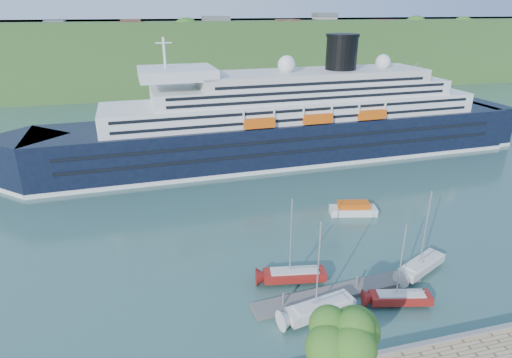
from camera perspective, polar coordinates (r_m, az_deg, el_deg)
name	(u,v)px	position (r m, az deg, el deg)	size (l,w,h in m)	color
far_hillside	(189,54)	(171.69, -8.96, 16.16)	(400.00, 50.00, 24.00)	#325120
quay_coping	(384,352)	(41.15, 16.74, -21.27)	(220.00, 0.50, 0.30)	slate
cruise_ship	(286,99)	(84.63, 4.00, 10.55)	(107.03, 15.58, 24.03)	black
floating_pontoon	(339,292)	(48.41, 10.99, -14.58)	(19.53, 2.39, 0.43)	slate
sailboat_white_near	(323,273)	(42.20, 8.87, -12.32)	(7.96, 2.21, 10.28)	silver
sailboat_red	(405,269)	(46.06, 19.23, -11.21)	(6.91, 1.92, 8.93)	maroon
sailboat_white_far	(427,235)	(51.97, 21.82, -6.94)	(7.71, 2.14, 9.96)	silver
tender_launch	(353,208)	(65.22, 12.84, -3.81)	(6.93, 2.37, 1.91)	#E1550D
sailboat_extra	(296,244)	(46.85, 5.29, -8.65)	(7.64, 2.12, 9.87)	maroon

